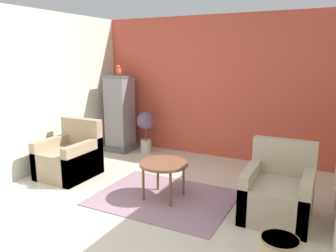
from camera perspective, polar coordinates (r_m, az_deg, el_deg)
ground_plane at (r=3.63m, az=-13.39°, el=-19.69°), size 20.00×20.00×0.00m
wall_back_accent at (r=6.19m, az=7.52°, el=6.67°), size 4.51×0.06×2.61m
wall_left at (r=5.92m, az=-19.67°, el=5.80°), size 0.06×3.48×2.61m
area_rug at (r=4.54m, az=-0.74°, el=-12.37°), size 1.81×1.40×0.01m
coffee_table at (r=4.37m, az=-0.75°, el=-6.98°), size 0.64×0.64×0.51m
armchair_left at (r=5.46m, az=-16.72°, el=-5.41°), size 0.76×0.82×0.88m
armchair_right at (r=4.17m, az=18.60°, el=-11.14°), size 0.76×0.82×0.88m
birdcage at (r=6.64m, az=-8.37°, el=2.00°), size 0.55×0.55×1.50m
parrot at (r=6.54m, az=-8.60°, el=9.51°), size 0.10×0.18×0.22m
potted_plant at (r=6.43m, az=-3.93°, el=0.15°), size 0.38×0.35×0.82m
wicker_basket at (r=3.34m, az=18.78°, el=-19.99°), size 0.35×0.35×0.29m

